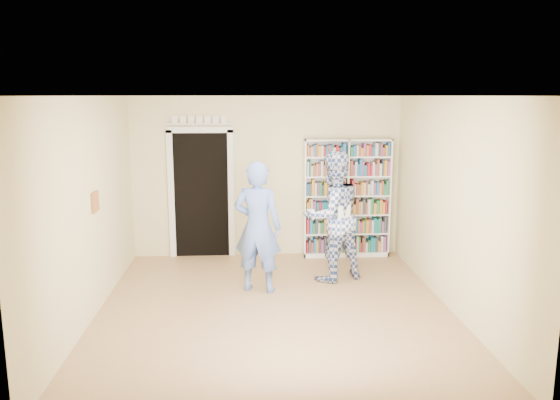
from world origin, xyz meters
name	(u,v)px	position (x,y,z in m)	size (l,w,h in m)	color
floor	(275,310)	(0.00, 0.00, 0.00)	(5.00, 5.00, 0.00)	#A1764E
ceiling	(274,96)	(0.00, 0.00, 2.70)	(5.00, 5.00, 0.00)	white
wall_back	(267,177)	(0.00, 2.50, 1.35)	(4.50, 4.50, 0.00)	beige
wall_left	(89,209)	(-2.25, 0.00, 1.35)	(5.00, 5.00, 0.00)	beige
wall_right	(452,204)	(2.25, 0.00, 1.35)	(5.00, 5.00, 0.00)	beige
bookshelf	(347,198)	(1.34, 2.34, 1.01)	(1.45, 0.27, 1.99)	white
doorway	(201,188)	(-1.10, 2.48, 1.18)	(1.10, 0.08, 2.43)	black
wall_art	(95,202)	(-2.23, 0.20, 1.40)	(0.03, 0.25, 0.25)	maroon
man_blue	(258,227)	(-0.20, 0.72, 0.92)	(0.67, 0.44, 1.84)	#5878C5
man_plaid	(332,216)	(0.91, 1.14, 0.96)	(0.93, 0.73, 1.92)	navy
paper_sheet	(344,216)	(1.04, 0.89, 1.02)	(0.21, 0.01, 0.30)	white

